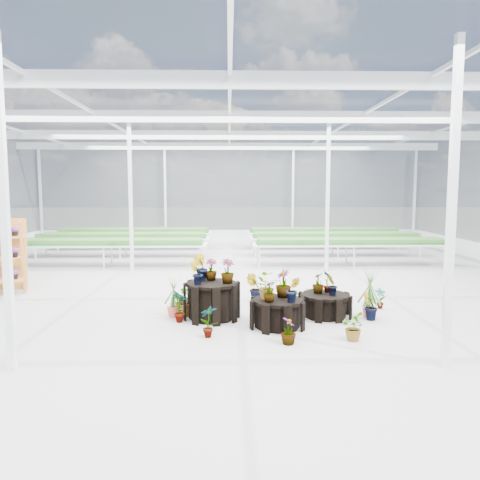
{
  "coord_description": "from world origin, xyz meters",
  "views": [
    {
      "loc": [
        -0.02,
        -10.27,
        2.45
      ],
      "look_at": [
        0.24,
        0.66,
        1.3
      ],
      "focal_mm": 35.0,
      "sensor_mm": 36.0,
      "label": 1
    }
  ],
  "objects": [
    {
      "name": "ground_plane",
      "position": [
        0.0,
        0.0,
        0.0
      ],
      "size": [
        24.0,
        24.0,
        0.0
      ],
      "primitive_type": "plane",
      "color": "gray",
      "rests_on": "ground"
    },
    {
      "name": "greenhouse_shell",
      "position": [
        0.0,
        0.0,
        2.25
      ],
      "size": [
        18.0,
        24.0,
        4.5
      ],
      "primitive_type": null,
      "color": "white",
      "rests_on": "ground"
    },
    {
      "name": "plinth_low",
      "position": [
        1.85,
        -1.38,
        0.23
      ],
      "size": [
        1.29,
        1.29,
        0.45
      ],
      "primitive_type": "cylinder",
      "rotation": [
        0.0,
        0.0,
        0.35
      ],
      "color": "black",
      "rests_on": "ground"
    },
    {
      "name": "plinth_tall",
      "position": [
        -0.35,
        -1.48,
        0.36
      ],
      "size": [
        1.23,
        1.23,
        0.71
      ],
      "primitive_type": "cylinder",
      "rotation": [
        0.0,
        0.0,
        0.2
      ],
      "color": "black",
      "rests_on": "ground"
    },
    {
      "name": "plinth_mid",
      "position": [
        0.85,
        -2.08,
        0.26
      ],
      "size": [
        1.19,
        1.19,
        0.51
      ],
      "primitive_type": "cylinder",
      "rotation": [
        0.0,
        0.0,
        0.26
      ],
      "color": "black",
      "rests_on": "ground"
    },
    {
      "name": "nursery_plants",
      "position": [
        0.47,
        -1.42,
        0.47
      ],
      "size": [
        4.55,
        3.14,
        1.23
      ],
      "color": "#37652A",
      "rests_on": "ground"
    },
    {
      "name": "nursery_benches",
      "position": [
        0.0,
        7.2,
        0.42
      ],
      "size": [
        16.0,
        7.0,
        0.84
      ],
      "primitive_type": null,
      "color": "silver",
      "rests_on": "ground"
    },
    {
      "name": "steel_frame",
      "position": [
        0.0,
        0.0,
        2.25
      ],
      "size": [
        18.0,
        24.0,
        4.5
      ],
      "primitive_type": null,
      "color": "silver",
      "rests_on": "ground"
    }
  ]
}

